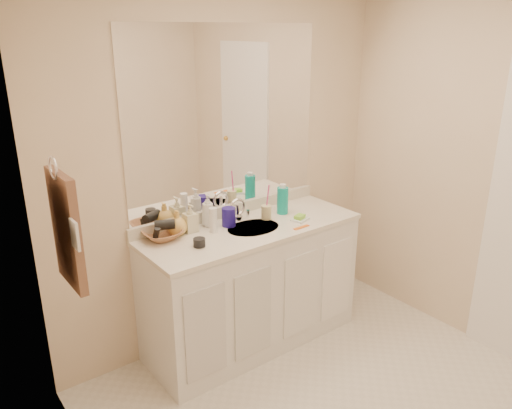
{
  "coord_description": "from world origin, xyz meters",
  "views": [
    {
      "loc": [
        -1.84,
        -1.44,
        2.13
      ],
      "look_at": [
        0.0,
        0.97,
        1.05
      ],
      "focal_mm": 35.0,
      "sensor_mm": 36.0,
      "label": 1
    }
  ],
  "objects": [
    {
      "name": "backsplash",
      "position": [
        0.0,
        1.29,
        0.92
      ],
      "size": [
        1.52,
        0.03,
        0.08
      ],
      "primitive_type": "cube",
      "color": "silver",
      "rests_on": "countertop"
    },
    {
      "name": "countertop",
      "position": [
        0.0,
        1.02,
        0.86
      ],
      "size": [
        1.52,
        0.57,
        0.03
      ],
      "primitive_type": "cube",
      "color": "white",
      "rests_on": "vanity_cabinet"
    },
    {
      "name": "wall_right",
      "position": [
        1.3,
        0.0,
        1.2
      ],
      "size": [
        0.02,
        2.6,
        2.4
      ],
      "primitive_type": "cube",
      "color": "beige",
      "rests_on": "floor"
    },
    {
      "name": "hair_dryer",
      "position": [
        -0.55,
        1.2,
        0.97
      ],
      "size": [
        0.14,
        0.11,
        0.06
      ],
      "primitive_type": "cylinder",
      "rotation": [
        0.0,
        1.57,
        -0.43
      ],
      "color": "black",
      "rests_on": "wicker_basket"
    },
    {
      "name": "towel_ring",
      "position": [
        -1.27,
        0.77,
        1.55
      ],
      "size": [
        0.01,
        0.11,
        0.11
      ],
      "primitive_type": "torus",
      "rotation": [
        0.0,
        1.57,
        0.0
      ],
      "color": "silver",
      "rests_on": "wall_left"
    },
    {
      "name": "green_soap",
      "position": [
        0.33,
        0.92,
        0.9
      ],
      "size": [
        0.09,
        0.08,
        0.03
      ],
      "primitive_type": "cube",
      "rotation": [
        0.0,
        0.0,
        0.33
      ],
      "color": "#84D634",
      "rests_on": "soap_dish"
    },
    {
      "name": "extra_white_bottle",
      "position": [
        -0.25,
        1.1,
        0.96
      ],
      "size": [
        0.07,
        0.07,
        0.16
      ],
      "primitive_type": "cylinder",
      "rotation": [
        0.0,
        0.0,
        -0.39
      ],
      "color": "white",
      "rests_on": "countertop"
    },
    {
      "name": "soap_bottle_yellow",
      "position": [
        -0.46,
        1.2,
        0.96
      ],
      "size": [
        0.13,
        0.13,
        0.16
      ],
      "primitive_type": "imported",
      "rotation": [
        0.0,
        0.0,
        -0.01
      ],
      "color": "#E3B558",
      "rests_on": "countertop"
    },
    {
      "name": "mouthwash_bottle",
      "position": [
        0.33,
        1.1,
        0.98
      ],
      "size": [
        0.08,
        0.08,
        0.19
      ],
      "primitive_type": "cylinder",
      "rotation": [
        0.0,
        0.0,
        -0.05
      ],
      "color": "#0D9F97",
      "rests_on": "countertop"
    },
    {
      "name": "orange_comb",
      "position": [
        0.25,
        0.81,
        0.88
      ],
      "size": [
        0.13,
        0.03,
        0.01
      ],
      "primitive_type": "cube",
      "rotation": [
        0.0,
        0.0,
        0.02
      ],
      "color": "orange",
      "rests_on": "countertop"
    },
    {
      "name": "sink_basin",
      "position": [
        0.0,
        1.0,
        0.87
      ],
      "size": [
        0.37,
        0.37,
        0.02
      ],
      "primitive_type": "cylinder",
      "color": "#B3A89C",
      "rests_on": "countertop"
    },
    {
      "name": "switch_plate",
      "position": [
        -1.27,
        0.57,
        1.3
      ],
      "size": [
        0.01,
        0.08,
        0.13
      ],
      "primitive_type": "cube",
      "color": "silver",
      "rests_on": "wall_left"
    },
    {
      "name": "soap_dish",
      "position": [
        0.33,
        0.92,
        0.89
      ],
      "size": [
        0.13,
        0.12,
        0.01
      ],
      "primitive_type": "cube",
      "rotation": [
        0.0,
        0.0,
        0.28
      ],
      "color": "white",
      "rests_on": "countertop"
    },
    {
      "name": "hand_towel",
      "position": [
        -1.25,
        0.77,
        1.25
      ],
      "size": [
        0.04,
        0.32,
        0.55
      ],
      "primitive_type": "cube",
      "color": "brown",
      "rests_on": "towel_ring"
    },
    {
      "name": "vanity_cabinet",
      "position": [
        0.0,
        1.02,
        0.42
      ],
      "size": [
        1.5,
        0.55,
        0.85
      ],
      "primitive_type": "cube",
      "color": "white",
      "rests_on": "floor"
    },
    {
      "name": "wall_left",
      "position": [
        -1.3,
        0.0,
        1.2
      ],
      "size": [
        0.02,
        2.6,
        2.4
      ],
      "primitive_type": "cube",
      "color": "beige",
      "rests_on": "floor"
    },
    {
      "name": "faucet",
      "position": [
        0.0,
        1.18,
        0.94
      ],
      "size": [
        0.02,
        0.02,
        0.11
      ],
      "primitive_type": "cylinder",
      "color": "silver",
      "rests_on": "countertop"
    },
    {
      "name": "soap_bottle_cream",
      "position": [
        -0.36,
        1.2,
        0.97
      ],
      "size": [
        0.09,
        0.09,
        0.18
      ],
      "primitive_type": "imported",
      "rotation": [
        0.0,
        0.0,
        -0.03
      ],
      "color": "beige",
      "rests_on": "countertop"
    },
    {
      "name": "blue_mug",
      "position": [
        -0.11,
        1.13,
        0.94
      ],
      "size": [
        0.11,
        0.11,
        0.13
      ],
      "primitive_type": "cylinder",
      "rotation": [
        0.0,
        0.0,
        -0.23
      ],
      "color": "navy",
      "rests_on": "countertop"
    },
    {
      "name": "dark_jar",
      "position": [
        -0.44,
        0.96,
        0.91
      ],
      "size": [
        0.07,
        0.07,
        0.05
      ],
      "primitive_type": "cylinder",
      "rotation": [
        0.0,
        0.0,
        -0.02
      ],
      "color": "black",
      "rests_on": "countertop"
    },
    {
      "name": "toothbrush",
      "position": [
        0.18,
        1.08,
        1.03
      ],
      "size": [
        0.01,
        0.04,
        0.19
      ],
      "primitive_type": "cylinder",
      "rotation": [
        0.14,
        0.0,
        0.08
      ],
      "color": "#EB3D9F",
      "rests_on": "tan_cup"
    },
    {
      "name": "mirror",
      "position": [
        0.0,
        1.29,
        1.56
      ],
      "size": [
        1.48,
        0.01,
        1.2
      ],
      "primitive_type": "cube",
      "color": "white",
      "rests_on": "wall_back"
    },
    {
      "name": "wall_back",
      "position": [
        0.0,
        1.3,
        1.2
      ],
      "size": [
        2.6,
        0.02,
        2.4
      ],
      "primitive_type": "cube",
      "color": "beige",
      "rests_on": "floor"
    },
    {
      "name": "tan_cup",
      "position": [
        0.17,
        1.08,
        0.93
      ],
      "size": [
        0.09,
        0.09,
        0.1
      ],
      "primitive_type": "cylinder",
      "rotation": [
        0.0,
        0.0,
        -0.36
      ],
      "color": "beige",
      "rests_on": "countertop"
    },
    {
      "name": "soap_bottle_white",
      "position": [
        -0.22,
        1.21,
        0.99
      ],
      "size": [
        0.09,
        0.09,
        0.22
      ],
      "primitive_type": "imported",
      "rotation": [
        0.0,
        0.0,
        -0.09
      ],
      "color": "white",
      "rests_on": "countertop"
    },
    {
      "name": "wicker_basket",
      "position": [
        -0.57,
        1.2,
        0.91
      ],
      "size": [
        0.24,
        0.24,
        0.06
      ],
      "primitive_type": "imported",
      "rotation": [
        0.0,
        0.0,
        0.01
      ],
      "color": "#935C3B",
      "rests_on": "countertop"
    }
  ]
}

